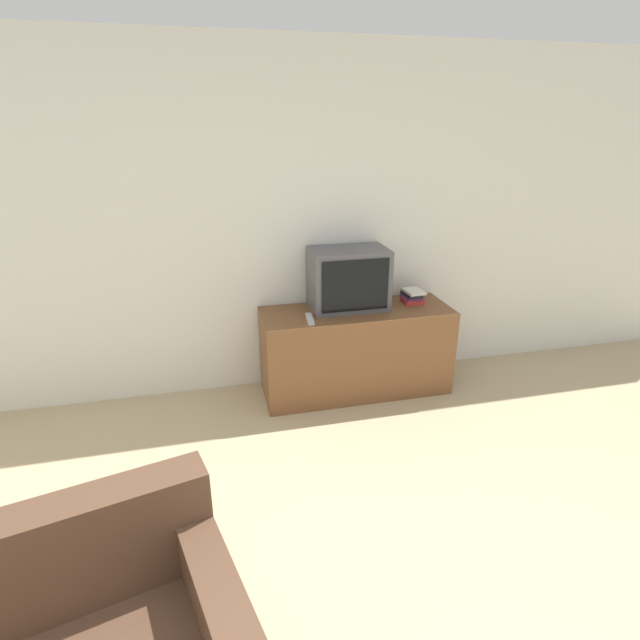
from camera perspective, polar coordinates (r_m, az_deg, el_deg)
wall_back at (r=3.83m, az=-7.52°, el=10.44°), size 9.00×0.06×2.60m
tv_stand at (r=3.98m, az=4.11°, el=-3.51°), size 1.47×0.53×0.69m
television at (r=3.83m, az=3.26°, el=4.73°), size 0.59×0.37×0.47m
book_stack at (r=4.06m, az=10.51°, el=2.71°), size 0.16×0.19×0.10m
remote_on_stand at (r=3.64m, az=-1.17°, el=0.12°), size 0.06×0.20×0.02m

